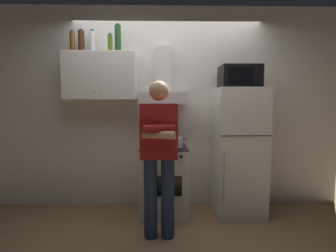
{
  "coord_description": "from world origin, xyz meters",
  "views": [
    {
      "loc": [
        -0.06,
        -2.94,
        1.42
      ],
      "look_at": [
        0.0,
        0.0,
        1.15
      ],
      "focal_mm": 27.25,
      "sensor_mm": 36.0,
      "label": 1
    }
  ],
  "objects_px": {
    "bottle_beer_brown": "(72,42)",
    "bottle_vodka_clear": "(92,42)",
    "cooking_pot": "(174,143)",
    "stove_oven": "(164,180)",
    "person_standing": "(159,153)",
    "refrigerator": "(238,151)",
    "upper_cabinet": "(101,77)",
    "bottle_rum_dark": "(81,42)",
    "range_hood": "(164,89)",
    "bottle_olive_oil": "(110,43)",
    "bottle_wine_green": "(118,39)",
    "microwave": "(239,77)"
  },
  "relations": [
    {
      "from": "range_hood",
      "to": "person_standing",
      "type": "height_order",
      "value": "range_hood"
    },
    {
      "from": "bottle_olive_oil",
      "to": "bottle_vodka_clear",
      "type": "height_order",
      "value": "bottle_vodka_clear"
    },
    {
      "from": "microwave",
      "to": "bottle_beer_brown",
      "type": "height_order",
      "value": "bottle_beer_brown"
    },
    {
      "from": "refrigerator",
      "to": "cooking_pot",
      "type": "bearing_deg",
      "value": -171.68
    },
    {
      "from": "cooking_pot",
      "to": "bottle_beer_brown",
      "type": "relative_size",
      "value": 1.16
    },
    {
      "from": "refrigerator",
      "to": "bottle_wine_green",
      "type": "relative_size",
      "value": 4.47
    },
    {
      "from": "range_hood",
      "to": "bottle_rum_dark",
      "type": "bearing_deg",
      "value": 178.66
    },
    {
      "from": "range_hood",
      "to": "microwave",
      "type": "distance_m",
      "value": 0.97
    },
    {
      "from": "range_hood",
      "to": "bottle_rum_dark",
      "type": "relative_size",
      "value": 2.54
    },
    {
      "from": "bottle_beer_brown",
      "to": "cooking_pot",
      "type": "bearing_deg",
      "value": -9.66
    },
    {
      "from": "refrigerator",
      "to": "person_standing",
      "type": "distance_m",
      "value": 1.17
    },
    {
      "from": "refrigerator",
      "to": "bottle_olive_oil",
      "type": "distance_m",
      "value": 2.12
    },
    {
      "from": "upper_cabinet",
      "to": "refrigerator",
      "type": "height_order",
      "value": "upper_cabinet"
    },
    {
      "from": "person_standing",
      "to": "bottle_olive_oil",
      "type": "distance_m",
      "value": 1.57
    },
    {
      "from": "upper_cabinet",
      "to": "bottle_rum_dark",
      "type": "bearing_deg",
      "value": 173.98
    },
    {
      "from": "bottle_vodka_clear",
      "to": "bottle_olive_oil",
      "type": "bearing_deg",
      "value": -13.98
    },
    {
      "from": "stove_oven",
      "to": "bottle_rum_dark",
      "type": "bearing_deg",
      "value": 171.77
    },
    {
      "from": "upper_cabinet",
      "to": "bottle_rum_dark",
      "type": "xyz_separation_m",
      "value": [
        -0.24,
        0.03,
        0.44
      ]
    },
    {
      "from": "bottle_beer_brown",
      "to": "range_hood",
      "type": "bearing_deg",
      "value": 1.49
    },
    {
      "from": "person_standing",
      "to": "bottle_olive_oil",
      "type": "height_order",
      "value": "bottle_olive_oil"
    },
    {
      "from": "microwave",
      "to": "person_standing",
      "type": "distance_m",
      "value": 1.45
    },
    {
      "from": "range_hood",
      "to": "person_standing",
      "type": "bearing_deg",
      "value": -93.91
    },
    {
      "from": "stove_oven",
      "to": "person_standing",
      "type": "height_order",
      "value": "person_standing"
    },
    {
      "from": "refrigerator",
      "to": "microwave",
      "type": "distance_m",
      "value": 0.94
    },
    {
      "from": "stove_oven",
      "to": "bottle_olive_oil",
      "type": "height_order",
      "value": "bottle_olive_oil"
    },
    {
      "from": "refrigerator",
      "to": "bottle_olive_oil",
      "type": "relative_size",
      "value": 6.79
    },
    {
      "from": "person_standing",
      "to": "cooking_pot",
      "type": "height_order",
      "value": "person_standing"
    },
    {
      "from": "person_standing",
      "to": "cooking_pot",
      "type": "bearing_deg",
      "value": 69.7
    },
    {
      "from": "upper_cabinet",
      "to": "bottle_beer_brown",
      "type": "distance_m",
      "value": 0.55
    },
    {
      "from": "range_hood",
      "to": "refrigerator",
      "type": "bearing_deg",
      "value": -7.55
    },
    {
      "from": "refrigerator",
      "to": "bottle_vodka_clear",
      "type": "xyz_separation_m",
      "value": [
        -1.86,
        0.16,
        1.39
      ]
    },
    {
      "from": "bottle_olive_oil",
      "to": "refrigerator",
      "type": "bearing_deg",
      "value": -3.6
    },
    {
      "from": "stove_oven",
      "to": "person_standing",
      "type": "distance_m",
      "value": 0.77
    },
    {
      "from": "cooking_pot",
      "to": "bottle_beer_brown",
      "type": "distance_m",
      "value": 1.79
    },
    {
      "from": "bottle_wine_green",
      "to": "person_standing",
      "type": "bearing_deg",
      "value": -54.31
    },
    {
      "from": "bottle_olive_oil",
      "to": "bottle_wine_green",
      "type": "bearing_deg",
      "value": 14.28
    },
    {
      "from": "microwave",
      "to": "bottle_beer_brown",
      "type": "xyz_separation_m",
      "value": [
        -2.09,
        0.08,
        0.44
      ]
    },
    {
      "from": "cooking_pot",
      "to": "bottle_wine_green",
      "type": "bearing_deg",
      "value": 160.81
    },
    {
      "from": "range_hood",
      "to": "bottle_olive_oil",
      "type": "relative_size",
      "value": 3.18
    },
    {
      "from": "refrigerator",
      "to": "bottle_olive_oil",
      "type": "bearing_deg",
      "value": 176.4
    },
    {
      "from": "stove_oven",
      "to": "bottle_rum_dark",
      "type": "relative_size",
      "value": 2.96
    },
    {
      "from": "microwave",
      "to": "bottle_rum_dark",
      "type": "distance_m",
      "value": 2.05
    },
    {
      "from": "microwave",
      "to": "bottle_vodka_clear",
      "type": "height_order",
      "value": "bottle_vodka_clear"
    },
    {
      "from": "bottle_rum_dark",
      "to": "bottle_wine_green",
      "type": "height_order",
      "value": "bottle_wine_green"
    },
    {
      "from": "stove_oven",
      "to": "range_hood",
      "type": "height_order",
      "value": "range_hood"
    },
    {
      "from": "person_standing",
      "to": "bottle_vodka_clear",
      "type": "height_order",
      "value": "bottle_vodka_clear"
    },
    {
      "from": "range_hood",
      "to": "bottle_beer_brown",
      "type": "bearing_deg",
      "value": -178.51
    },
    {
      "from": "stove_oven",
      "to": "range_hood",
      "type": "xyz_separation_m",
      "value": [
        0.0,
        0.13,
        1.16
      ]
    },
    {
      "from": "stove_oven",
      "to": "cooking_pot",
      "type": "relative_size",
      "value": 2.85
    },
    {
      "from": "bottle_beer_brown",
      "to": "bottle_vodka_clear",
      "type": "height_order",
      "value": "bottle_vodka_clear"
    }
  ]
}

